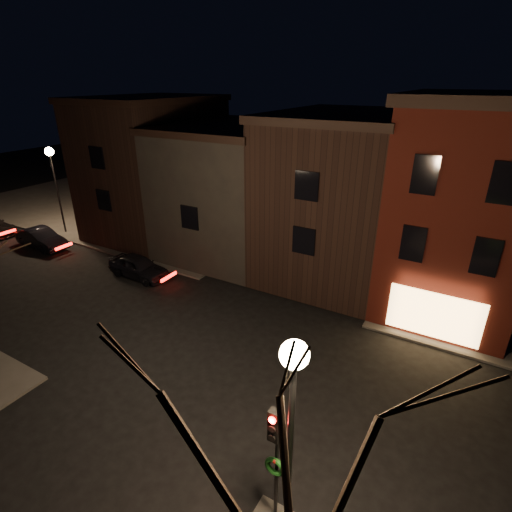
{
  "coord_description": "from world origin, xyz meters",
  "views": [
    {
      "loc": [
        8.69,
        -11.8,
        11.21
      ],
      "look_at": [
        -0.23,
        3.65,
        3.2
      ],
      "focal_mm": 28.0,
      "sensor_mm": 36.0,
      "label": 1
    }
  ],
  "objects": [
    {
      "name": "sidewalk_far_left",
      "position": [
        -20.0,
        20.0,
        0.06
      ],
      "size": [
        30.0,
        30.0,
        0.12
      ],
      "primitive_type": "cube",
      "color": "#2D2B28",
      "rests_on": "ground"
    },
    {
      "name": "corner_building",
      "position": [
        8.0,
        9.47,
        5.4
      ],
      "size": [
        6.5,
        8.5,
        10.5
      ],
      "color": "#4D140D",
      "rests_on": "ground"
    },
    {
      "name": "parked_car_b",
      "position": [
        -17.82,
        3.46,
        0.7
      ],
      "size": [
        4.32,
        1.67,
        1.4
      ],
      "primitive_type": "imported",
      "rotation": [
        0.0,
        0.0,
        1.53
      ],
      "color": "black",
      "rests_on": "ground"
    },
    {
      "name": "street_lamp_near",
      "position": [
        6.2,
        -6.0,
        5.18
      ],
      "size": [
        0.6,
        0.6,
        6.48
      ],
      "color": "black",
      "rests_on": "sidewalk_near_right"
    },
    {
      "name": "traffic_signal",
      "position": [
        5.6,
        -5.51,
        2.81
      ],
      "size": [
        0.58,
        0.38,
        4.05
      ],
      "color": "black",
      "rests_on": "sidewalk_near_right"
    },
    {
      "name": "row_building_c",
      "position": [
        -13.0,
        10.5,
        5.08
      ],
      "size": [
        7.3,
        10.3,
        9.9
      ],
      "color": "black",
      "rests_on": "ground"
    },
    {
      "name": "row_building_a",
      "position": [
        1.5,
        10.5,
        4.83
      ],
      "size": [
        7.3,
        10.3,
        9.4
      ],
      "color": "black",
      "rests_on": "ground"
    },
    {
      "name": "bare_tree_right",
      "position": [
        7.5,
        -8.5,
        6.15
      ],
      "size": [
        6.4,
        6.4,
        8.5
      ],
      "color": "black",
      "rests_on": "sidewalk_near_right"
    },
    {
      "name": "street_lamp_far",
      "position": [
        -19.0,
        6.2,
        5.18
      ],
      "size": [
        0.6,
        0.6,
        6.48
      ],
      "color": "black",
      "rests_on": "sidewalk_far_left"
    },
    {
      "name": "parked_car_a",
      "position": [
        -8.44,
        3.56,
        0.68
      ],
      "size": [
        4.06,
        1.73,
        1.37
      ],
      "primitive_type": "imported",
      "rotation": [
        0.0,
        0.0,
        1.54
      ],
      "color": "black",
      "rests_on": "ground"
    },
    {
      "name": "row_building_b",
      "position": [
        -5.75,
        10.5,
        4.33
      ],
      "size": [
        7.8,
        10.3,
        8.4
      ],
      "color": "black",
      "rests_on": "ground"
    },
    {
      "name": "ground",
      "position": [
        0.0,
        0.0,
        0.0
      ],
      "size": [
        120.0,
        120.0,
        0.0
      ],
      "primitive_type": "plane",
      "color": "black",
      "rests_on": "ground"
    }
  ]
}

